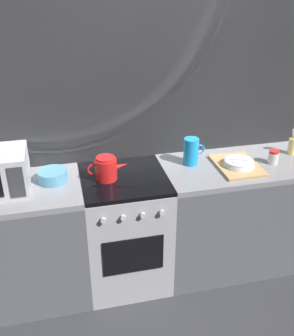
% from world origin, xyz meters
% --- Properties ---
extents(ground_plane, '(8.00, 8.00, 0.00)m').
position_xyz_m(ground_plane, '(0.00, 0.00, 0.00)').
color(ground_plane, '#2D2D33').
extents(back_wall, '(3.60, 0.05, 2.40)m').
position_xyz_m(back_wall, '(0.00, 0.32, 1.20)').
color(back_wall, gray).
rests_on(back_wall, ground_plane).
extents(stove_unit, '(0.60, 0.63, 0.90)m').
position_xyz_m(stove_unit, '(-0.00, -0.00, 0.45)').
color(stove_unit, '#9E9EA3').
rests_on(stove_unit, ground_plane).
extents(counter_right, '(1.20, 0.60, 0.90)m').
position_xyz_m(counter_right, '(0.90, 0.00, 0.45)').
color(counter_right, '#515459').
rests_on(counter_right, ground_plane).
extents(kettle, '(0.28, 0.15, 0.17)m').
position_xyz_m(kettle, '(-0.12, 0.00, 0.98)').
color(kettle, red).
rests_on(kettle, stove_unit).
extents(mixing_bowl, '(0.20, 0.20, 0.08)m').
position_xyz_m(mixing_bowl, '(-0.48, 0.05, 0.94)').
color(mixing_bowl, teal).
rests_on(mixing_bowl, counter_left).
extents(pitcher, '(0.16, 0.11, 0.20)m').
position_xyz_m(pitcher, '(0.52, 0.09, 1.00)').
color(pitcher, '#198CD8').
rests_on(pitcher, counter_right).
extents(dish_pile, '(0.30, 0.40, 0.07)m').
position_xyz_m(dish_pile, '(0.83, -0.05, 0.92)').
color(dish_pile, tan).
rests_on(dish_pile, counter_right).
extents(spice_jar, '(0.08, 0.08, 0.10)m').
position_xyz_m(spice_jar, '(1.11, -0.05, 0.95)').
color(spice_jar, silver).
rests_on(spice_jar, counter_right).
extents(spray_bottle, '(0.08, 0.06, 0.20)m').
position_xyz_m(spray_bottle, '(1.34, 0.07, 0.98)').
color(spray_bottle, '#E5CC72').
rests_on(spray_bottle, counter_right).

